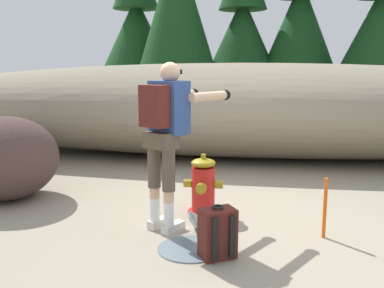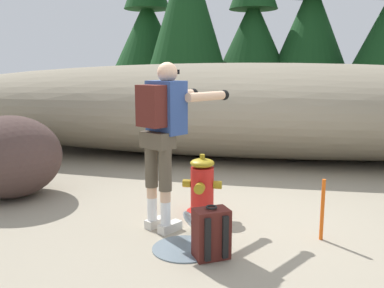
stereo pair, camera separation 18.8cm
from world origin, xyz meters
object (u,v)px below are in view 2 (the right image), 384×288
boulder_mid (10,157)px  survey_stake (322,210)px  utility_worker (165,124)px  fire_hydrant (202,187)px  spare_backpack (211,234)px

boulder_mid → survey_stake: 3.83m
utility_worker → boulder_mid: bearing=104.5°
fire_hydrant → survey_stake: fire_hydrant is taller
fire_hydrant → spare_backpack: 1.11m
utility_worker → survey_stake: bearing=-58.6°
boulder_mid → spare_backpack: bearing=-24.7°
utility_worker → spare_backpack: (0.56, -0.59, -0.87)m
fire_hydrant → utility_worker: size_ratio=0.41×
spare_backpack → survey_stake: survey_stake is taller
utility_worker → spare_backpack: bearing=-105.2°
fire_hydrant → spare_backpack: fire_hydrant is taller
utility_worker → survey_stake: utility_worker is taller
fire_hydrant → boulder_mid: 2.53m
spare_backpack → survey_stake: 1.15m
fire_hydrant → boulder_mid: bearing=175.4°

